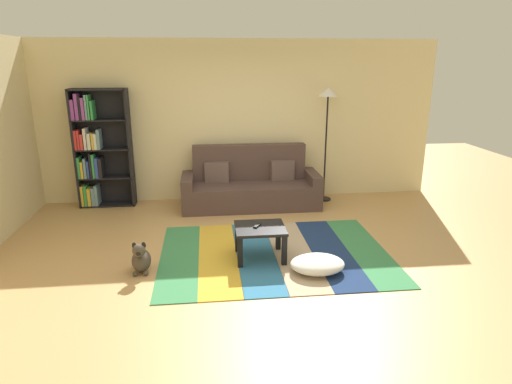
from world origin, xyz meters
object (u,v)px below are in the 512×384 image
(couch, at_px, (251,186))
(pouf, at_px, (317,264))
(dog, at_px, (141,259))
(standing_lamp, at_px, (328,107))
(bookshelf, at_px, (97,151))
(tv_remote, at_px, (257,226))
(coffee_table, at_px, (260,233))

(couch, xyz_separation_m, pouf, (0.53, -2.50, -0.23))
(dog, height_order, standing_lamp, standing_lamp)
(bookshelf, xyz_separation_m, tv_remote, (2.38, -2.32, -0.51))
(pouf, relative_size, standing_lamp, 0.33)
(bookshelf, relative_size, coffee_table, 3.18)
(pouf, distance_m, dog, 2.04)
(couch, height_order, standing_lamp, standing_lamp)
(couch, height_order, bookshelf, bookshelf)
(bookshelf, height_order, coffee_table, bookshelf)
(coffee_table, xyz_separation_m, pouf, (0.61, -0.45, -0.23))
(couch, distance_m, pouf, 2.57)
(bookshelf, relative_size, pouf, 3.06)
(couch, distance_m, dog, 2.72)
(bookshelf, distance_m, coffee_table, 3.41)
(couch, bearing_deg, coffee_table, -92.49)
(standing_lamp, bearing_deg, pouf, -106.29)
(dog, distance_m, tv_remote, 1.42)
(couch, distance_m, coffee_table, 2.06)
(standing_lamp, height_order, tv_remote, standing_lamp)
(coffee_table, height_order, pouf, coffee_table)
(tv_remote, bearing_deg, bookshelf, 166.43)
(pouf, bearing_deg, tv_remote, 144.23)
(bookshelf, bearing_deg, couch, -6.44)
(bookshelf, xyz_separation_m, coffee_table, (2.41, -2.34, -0.60))
(bookshelf, height_order, pouf, bookshelf)
(tv_remote, bearing_deg, coffee_table, -1.79)
(tv_remote, bearing_deg, pouf, -5.03)
(couch, height_order, coffee_table, couch)
(couch, distance_m, tv_remote, 2.04)
(bookshelf, bearing_deg, dog, -68.60)
(dog, relative_size, tv_remote, 2.65)
(couch, bearing_deg, dog, -123.63)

